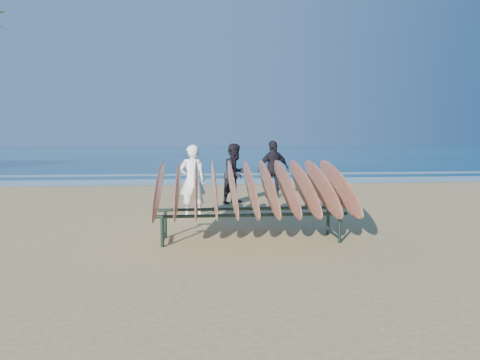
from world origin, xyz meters
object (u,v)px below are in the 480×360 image
(person_dark_b, at_px, (274,169))
(person_white, at_px, (193,181))
(surfboard_rack, at_px, (250,188))
(person_dark_a, at_px, (235,174))

(person_dark_b, bearing_deg, person_white, 33.55)
(person_white, bearing_deg, surfboard_rack, 108.21)
(person_white, distance_m, person_dark_b, 3.73)
(surfboard_rack, height_order, person_dark_a, person_dark_a)
(surfboard_rack, relative_size, person_white, 1.97)
(person_white, xyz_separation_m, person_dark_b, (2.38, 2.87, 0.04))
(surfboard_rack, relative_size, person_dark_b, 1.88)
(person_dark_a, bearing_deg, surfboard_rack, -136.67)
(person_white, bearing_deg, person_dark_a, -125.74)
(person_dark_b, bearing_deg, surfboard_rack, 58.78)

